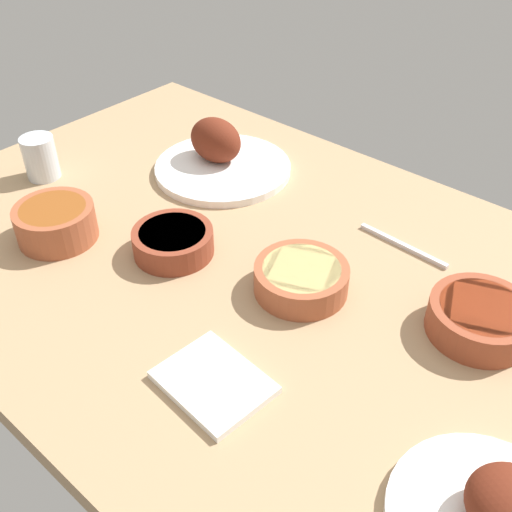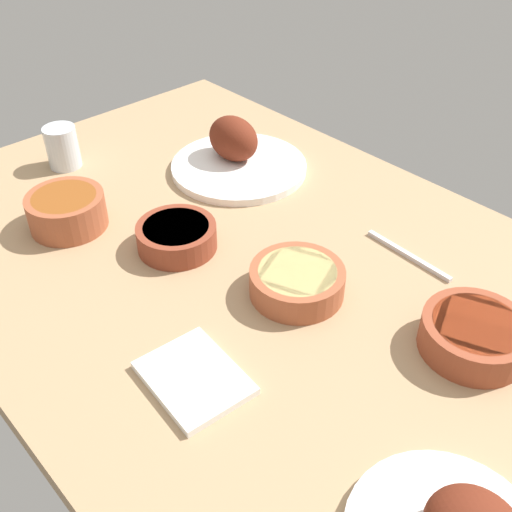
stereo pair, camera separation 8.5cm
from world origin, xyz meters
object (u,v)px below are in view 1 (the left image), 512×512
object	(u,v)px
bowl_cream	(173,241)
bowl_pasta	(300,279)
fork_loose	(403,245)
folded_napkin	(214,382)
plate_center_main	(220,156)
water_tumbler	(40,158)
bowl_soup	(56,222)
bowl_sauce	(480,318)

from	to	relation	value
bowl_cream	bowl_pasta	xyz separation A→B (cm)	(22.80, 6.42, 0.06)
bowl_cream	fork_loose	bearing A→B (deg)	43.23
folded_napkin	fork_loose	world-z (taller)	folded_napkin
plate_center_main	bowl_pasta	world-z (taller)	plate_center_main
plate_center_main	fork_loose	bearing A→B (deg)	1.74
bowl_cream	fork_loose	world-z (taller)	bowl_cream
bowl_pasta	water_tumbler	world-z (taller)	water_tumbler
bowl_soup	water_tumbler	distance (cm)	23.18
plate_center_main	bowl_soup	distance (cm)	37.37
bowl_soup	folded_napkin	distance (cm)	45.42
bowl_cream	folded_napkin	distance (cm)	30.96
plate_center_main	bowl_soup	xyz separation A→B (cm)	(-4.81, -37.05, 0.49)
bowl_sauce	bowl_pasta	distance (cm)	27.64
plate_center_main	bowl_sauce	xyz separation A→B (cm)	(62.57, -9.64, -0.19)
plate_center_main	fork_loose	xyz separation A→B (cm)	(43.53, 1.33, -2.58)
bowl_sauce	bowl_pasta	size ratio (longest dim) A/B	1.01
plate_center_main	bowl_cream	xyz separation A→B (cm)	(14.10, -26.34, -0.47)
bowl_soup	bowl_pasta	bearing A→B (deg)	22.32
bowl_pasta	fork_loose	size ratio (longest dim) A/B	0.86
bowl_cream	bowl_pasta	world-z (taller)	bowl_pasta
water_tumbler	folded_napkin	size ratio (longest dim) A/B	0.60
bowl_pasta	folded_napkin	distance (cm)	23.40
bowl_soup	water_tumbler	xyz separation A→B (cm)	(-20.61, 10.56, 0.97)
water_tumbler	fork_loose	distance (cm)	74.46
bowl_pasta	plate_center_main	bearing A→B (deg)	151.64
bowl_cream	water_tumbler	bearing A→B (deg)	-179.78
bowl_cream	folded_napkin	world-z (taller)	bowl_cream
bowl_soup	folded_napkin	size ratio (longest dim) A/B	0.96
bowl_sauce	folded_napkin	xyz separation A→B (cm)	(-22.44, -33.38, -2.19)
bowl_soup	water_tumbler	bearing A→B (deg)	152.87
bowl_sauce	fork_loose	world-z (taller)	bowl_sauce
bowl_pasta	fork_loose	xyz separation A→B (cm)	(6.63, 21.25, -2.17)
bowl_cream	bowl_sauce	xyz separation A→B (cm)	(48.46, 16.70, 0.28)
plate_center_main	bowl_cream	size ratio (longest dim) A/B	2.03
bowl_sauce	bowl_pasta	bearing A→B (deg)	-158.17
bowl_soup	water_tumbler	size ratio (longest dim) A/B	1.59
water_tumbler	bowl_sauce	bearing A→B (deg)	10.84
bowl_soup	bowl_pasta	distance (cm)	45.10
bowl_soup	plate_center_main	bearing A→B (deg)	82.60
bowl_soup	bowl_cream	distance (cm)	21.76
bowl_sauce	folded_napkin	distance (cm)	40.28
plate_center_main	bowl_cream	world-z (taller)	plate_center_main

